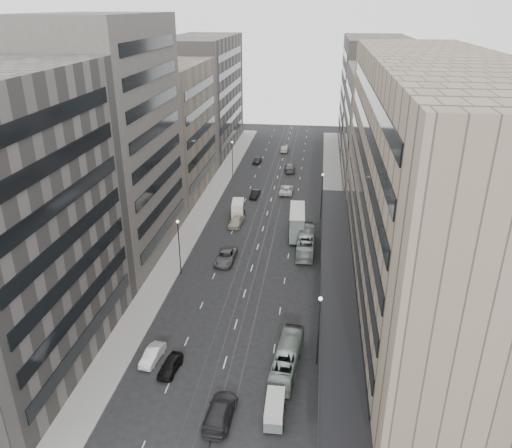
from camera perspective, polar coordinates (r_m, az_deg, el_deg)
The scene contains 28 objects.
ground at distance 59.95m, azimuth -2.48°, elevation -11.92°, with size 220.00×220.00×0.00m, color black.
sidewalk_right at distance 92.33m, azimuth 8.83°, elevation 1.27°, with size 4.00×125.00×0.15m, color gray.
sidewalk_left at distance 94.57m, azimuth -5.85°, elevation 1.99°, with size 4.00×125.00×0.15m, color gray.
department_store at distance 60.74m, azimuth 19.02°, elevation 3.20°, with size 19.20×60.00×30.00m.
building_right_mid at distance 103.32m, azimuth 14.49°, elevation 10.18°, with size 15.00×28.00×24.00m, color #534D48.
building_right_far at distance 132.22m, azimuth 13.20°, elevation 14.04°, with size 15.00×32.00×28.00m, color #655F5B.
building_left_b at distance 75.61m, azimuth -16.68°, elevation 9.04°, with size 15.00×26.00×34.00m, color #534D48.
building_left_c at distance 101.20m, azimuth -10.41°, elevation 10.56°, with size 15.00×28.00×25.00m, color gray.
building_left_d at distance 132.16m, azimuth -6.17°, elevation 14.50°, with size 15.00×38.00×28.00m, color #655F5B.
lamp_right_near at distance 52.23m, azimuth 7.22°, elevation -11.16°, with size 0.44×0.44×8.32m.
lamp_right_far at distance 88.10m, azimuth 7.56°, elevation 3.82°, with size 0.44×0.44×8.32m.
lamp_left_near at distance 69.40m, azimuth -8.81°, elevation -1.92°, with size 0.44×0.44×8.32m.
lamp_left_far at distance 108.72m, azimuth -2.72°, elevation 7.85°, with size 0.44×0.44×8.32m.
bus_near at distance 53.70m, azimuth 3.58°, elevation -15.05°, with size 2.22×9.51×2.65m, color gray.
bus_far at distance 77.22m, azimuth 5.72°, elevation -2.06°, with size 2.47×10.54×2.94m, color #939E97.
double_decker at distance 81.53m, azimuth 4.71°, elevation 0.22°, with size 2.92×8.58×4.64m.
vw_microbus at distance 48.47m, azimuth 2.14°, elevation -20.37°, with size 1.90×4.04×2.17m.
panel_van at distance 89.32m, azimuth -2.09°, elevation 1.81°, with size 2.61×4.74×2.87m.
sedan_0 at distance 54.45m, azimuth -9.78°, elevation -15.62°, with size 1.65×4.11×1.40m, color black.
sedan_1 at distance 56.14m, azimuth -11.74°, elevation -14.44°, with size 1.45×4.16×1.37m, color silver.
sedan_2 at distance 73.99m, azimuth -3.50°, elevation -3.77°, with size 2.66×5.78×1.61m, color #525254.
sedan_3 at distance 48.82m, azimuth -4.14°, elevation -20.61°, with size 2.37×5.84×1.69m, color #242326.
sedan_4 at distance 85.83m, azimuth -2.26°, elevation 0.33°, with size 2.00×4.98×1.70m, color #AFAA91.
sedan_5 at distance 98.71m, azimuth -0.12°, elevation 3.45°, with size 1.47×4.21×1.39m, color black.
sedan_6 at distance 101.08m, azimuth 3.48°, elevation 3.95°, with size 2.56×5.55×1.54m, color white.
sedan_7 at distance 115.06m, azimuth 3.89°, elevation 6.46°, with size 2.38×5.86×1.70m, color #4D4D4F.
sedan_8 at distance 120.74m, azimuth 0.14°, elevation 7.29°, with size 1.73×4.29×1.46m, color #272729.
sedan_9 at distance 130.87m, azimuth 3.31°, elevation 8.58°, with size 1.63×4.68×1.54m, color gray.
Camera 1 is at (8.75, -47.93, 34.93)m, focal length 35.00 mm.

